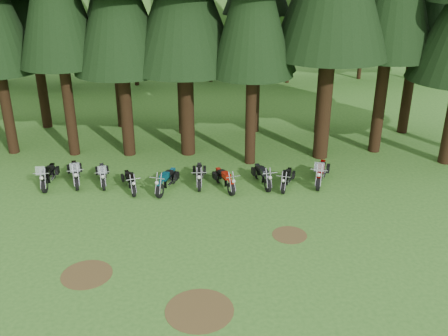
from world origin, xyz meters
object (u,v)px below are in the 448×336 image
(motorcycle_3, at_px, (130,182))
(motorcycle_9, at_px, (321,173))
(motorcycle_1, at_px, (75,174))
(motorcycle_6, at_px, (225,180))
(motorcycle_8, at_px, (287,179))
(motorcycle_5, at_px, (199,175))
(motorcycle_7, at_px, (262,176))
(motorcycle_2, at_px, (103,175))
(motorcycle_4, at_px, (166,181))
(motorcycle_0, at_px, (48,176))

(motorcycle_3, xyz_separation_m, motorcycle_9, (9.16, 0.60, 0.10))
(motorcycle_1, relative_size, motorcycle_6, 1.14)
(motorcycle_8, bearing_deg, motorcycle_6, -159.58)
(motorcycle_5, bearing_deg, motorcycle_1, 176.67)
(motorcycle_7, bearing_deg, motorcycle_1, 163.79)
(motorcycle_3, xyz_separation_m, motorcycle_6, (4.47, 0.07, 0.03))
(motorcycle_2, distance_m, motorcycle_4, 3.25)
(motorcycle_2, height_order, motorcycle_9, motorcycle_9)
(motorcycle_8, relative_size, motorcycle_9, 0.80)
(motorcycle_2, height_order, motorcycle_3, motorcycle_2)
(motorcycle_5, bearing_deg, motorcycle_2, 177.25)
(motorcycle_0, relative_size, motorcycle_7, 1.07)
(motorcycle_1, xyz_separation_m, motorcycle_7, (9.08, -0.39, -0.05))
(motorcycle_3, distance_m, motorcycle_5, 3.32)
(motorcycle_0, height_order, motorcycle_3, motorcycle_0)
(motorcycle_6, distance_m, motorcycle_9, 4.71)
(motorcycle_8, xyz_separation_m, motorcycle_9, (1.72, 0.42, 0.10))
(motorcycle_4, xyz_separation_m, motorcycle_6, (2.75, 0.10, -0.02))
(motorcycle_5, xyz_separation_m, motorcycle_7, (3.05, -0.16, -0.00))
(motorcycle_3, bearing_deg, motorcycle_9, -16.07)
(motorcycle_3, relative_size, motorcycle_4, 0.89)
(motorcycle_6, height_order, motorcycle_9, motorcycle_9)
(motorcycle_1, distance_m, motorcycle_4, 4.58)
(motorcycle_2, xyz_separation_m, motorcycle_8, (8.88, -0.58, -0.04))
(motorcycle_6, xyz_separation_m, motorcycle_7, (1.84, 0.39, 0.00))
(motorcycle_1, xyz_separation_m, motorcycle_3, (2.77, -0.85, -0.08))
(motorcycle_8, bearing_deg, motorcycle_0, -163.85)
(motorcycle_0, height_order, motorcycle_9, motorcycle_9)
(motorcycle_0, xyz_separation_m, motorcycle_1, (1.24, 0.23, 0.02))
(motorcycle_6, bearing_deg, motorcycle_7, -9.52)
(motorcycle_0, xyz_separation_m, motorcycle_4, (5.73, -0.66, -0.01))
(motorcycle_3, xyz_separation_m, motorcycle_7, (6.31, 0.47, 0.03))
(motorcycle_1, distance_m, motorcycle_6, 7.29)
(motorcycle_4, relative_size, motorcycle_7, 1.02)
(motorcycle_5, bearing_deg, motorcycle_0, 178.82)
(motorcycle_4, distance_m, motorcycle_9, 7.46)
(motorcycle_1, xyz_separation_m, motorcycle_9, (11.93, -0.26, 0.01))
(motorcycle_2, xyz_separation_m, motorcycle_3, (1.44, -0.76, -0.03))
(motorcycle_0, bearing_deg, motorcycle_9, -3.01)
(motorcycle_5, height_order, motorcycle_6, motorcycle_5)
(motorcycle_5, bearing_deg, motorcycle_3, -170.31)
(motorcycle_1, xyz_separation_m, motorcycle_6, (7.25, -0.78, -0.05))
(motorcycle_2, distance_m, motorcycle_7, 7.75)
(motorcycle_7, xyz_separation_m, motorcycle_8, (1.13, -0.29, -0.04))
(motorcycle_4, distance_m, motorcycle_5, 1.67)
(motorcycle_7, distance_m, motorcycle_8, 1.17)
(motorcycle_5, bearing_deg, motorcycle_4, -158.06)
(motorcycle_2, bearing_deg, motorcycle_6, -20.24)
(motorcycle_1, height_order, motorcycle_9, motorcycle_9)
(motorcycle_0, distance_m, motorcycle_1, 1.26)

